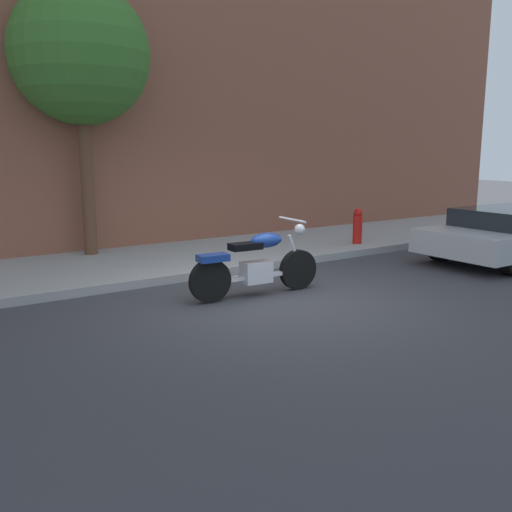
% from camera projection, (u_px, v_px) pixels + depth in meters
% --- Properties ---
extents(ground_plane, '(60.00, 60.00, 0.00)m').
position_uv_depth(ground_plane, '(280.00, 301.00, 8.14)').
color(ground_plane, '#38383D').
extents(sidewalk, '(22.99, 3.02, 0.14)m').
position_uv_depth(sidewalk, '(179.00, 259.00, 10.82)').
color(sidewalk, '#999999').
rests_on(sidewalk, ground).
extents(building_facade, '(22.99, 0.50, 9.28)m').
position_uv_depth(building_facade, '(135.00, 25.00, 11.39)').
color(building_facade, brown).
rests_on(building_facade, ground).
extents(motorcycle, '(2.15, 0.70, 1.13)m').
position_uv_depth(motorcycle, '(256.00, 265.00, 8.33)').
color(motorcycle, black).
rests_on(motorcycle, ground).
extents(street_tree, '(2.56, 2.56, 5.16)m').
position_uv_depth(street_tree, '(80.00, 56.00, 10.26)').
color(street_tree, brown).
rests_on(street_tree, ground).
extents(fire_hydrant, '(0.20, 0.20, 0.91)m').
position_uv_depth(fire_hydrant, '(357.00, 229.00, 12.11)').
color(fire_hydrant, red).
rests_on(fire_hydrant, ground).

